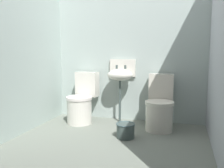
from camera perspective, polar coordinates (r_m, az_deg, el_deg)
ground_plane at (r=2.92m, az=-1.76°, el=-15.33°), size 2.81×2.79×0.08m
wall_back at (r=3.89m, az=4.09°, el=8.46°), size 2.81×0.10×2.32m
wall_left at (r=3.39m, az=-22.02°, el=8.10°), size 0.10×2.59×2.32m
toilet_left at (r=3.80m, az=-7.24°, el=-4.28°), size 0.41×0.60×0.78m
toilet_right at (r=3.49m, az=11.38°, el=-5.41°), size 0.41×0.60×0.78m
sink at (r=3.72m, az=2.03°, el=2.28°), size 0.42×0.35×0.99m
bucket at (r=3.13m, az=3.25°, el=-10.98°), size 0.25×0.25×0.19m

